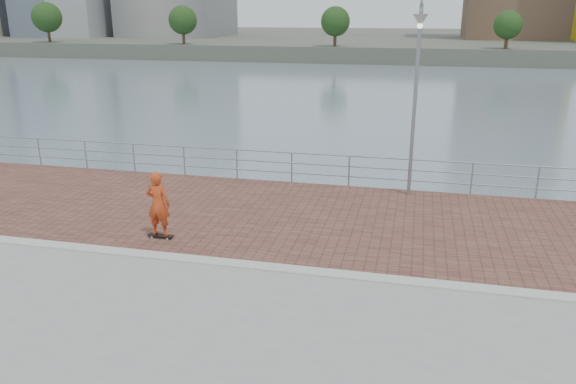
# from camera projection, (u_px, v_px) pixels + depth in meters

# --- Properties ---
(water) EXTENTS (400.00, 400.00, 0.00)m
(water) POSITION_uv_depth(u_px,v_px,m) (270.00, 341.00, 14.10)
(water) COLOR slate
(water) RESTS_ON ground
(brick_lane) EXTENTS (40.00, 6.80, 0.02)m
(brick_lane) POSITION_uv_depth(u_px,v_px,m) (300.00, 217.00, 16.81)
(brick_lane) COLOR brown
(brick_lane) RESTS_ON seawall
(curb) EXTENTS (40.00, 0.40, 0.06)m
(curb) POSITION_uv_depth(u_px,v_px,m) (269.00, 267.00, 13.47)
(curb) COLOR #B7B5AD
(curb) RESTS_ON seawall
(far_shore) EXTENTS (320.00, 95.00, 2.50)m
(far_shore) POSITION_uv_depth(u_px,v_px,m) (408.00, 41.00, 127.17)
(far_shore) COLOR #4C5142
(far_shore) RESTS_ON ground
(guardrail) EXTENTS (39.06, 0.06, 1.13)m
(guardrail) POSITION_uv_depth(u_px,v_px,m) (320.00, 166.00, 19.75)
(guardrail) COLOR #8C9EA8
(guardrail) RESTS_ON brick_lane
(street_lamp) EXTENTS (0.45, 1.30, 6.13)m
(street_lamp) POSITION_uv_depth(u_px,v_px,m) (417.00, 64.00, 17.07)
(street_lamp) COLOR gray
(street_lamp) RESTS_ON brick_lane
(skateboard) EXTENTS (0.71, 0.19, 0.08)m
(skateboard) POSITION_uv_depth(u_px,v_px,m) (161.00, 236.00, 15.23)
(skateboard) COLOR black
(skateboard) RESTS_ON brick_lane
(skateboarder) EXTENTS (0.66, 0.44, 1.78)m
(skateboarder) POSITION_uv_depth(u_px,v_px,m) (158.00, 204.00, 14.94)
(skateboarder) COLOR #C03E19
(skateboarder) RESTS_ON skateboard
(shoreline_trees) EXTENTS (144.84, 5.02, 6.69)m
(shoreline_trees) POSITION_uv_depth(u_px,v_px,m) (435.00, 21.00, 82.41)
(shoreline_trees) COLOR #473323
(shoreline_trees) RESTS_ON far_shore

